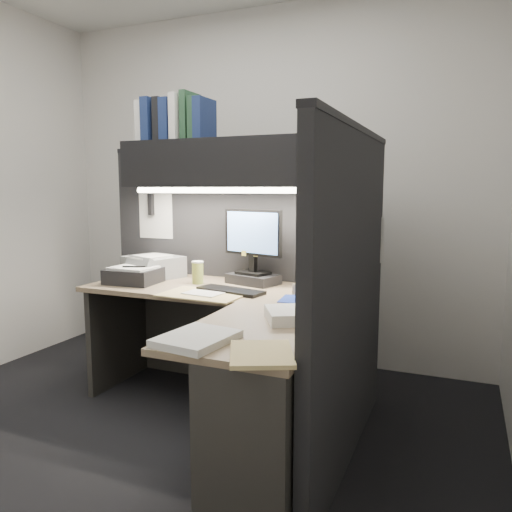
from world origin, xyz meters
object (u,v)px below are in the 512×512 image
desk (230,369)px  monitor (253,254)px  printer (153,267)px  keyboard (231,291)px  notebook_stack (134,276)px  overhead_shelf (238,163)px  coffee_cup (198,273)px  telephone (320,284)px

desk → monitor: 0.91m
printer → keyboard: bearing=-0.4°
monitor → notebook_stack: size_ratio=1.51×
overhead_shelf → notebook_stack: (-0.62, -0.28, -0.72)m
desk → keyboard: keyboard is taller
overhead_shelf → notebook_stack: size_ratio=4.89×
desk → overhead_shelf: 1.33m
overhead_shelf → keyboard: bearing=-73.4°
keyboard → coffee_cup: (-0.31, 0.17, 0.06)m
notebook_stack → desk: bearing=-27.3°
desk → telephone: (0.28, 0.65, 0.34)m
overhead_shelf → monitor: (0.11, -0.00, -0.58)m
notebook_stack → printer: bearing=93.6°
desk → telephone: telephone is taller
monitor → notebook_stack: bearing=-142.9°
coffee_cup → keyboard: bearing=-27.8°
keyboard → coffee_cup: bearing=164.0°
desk → printer: 1.23m
telephone → printer: 1.22m
desk → keyboard: 0.58m
desk → telephone: 0.78m
monitor → coffee_cup: size_ratio=3.51×
overhead_shelf → printer: (-0.63, -0.03, -0.70)m
monitor → telephone: (0.48, -0.10, -0.14)m
telephone → notebook_stack: telephone is taller
keyboard → printer: printer is taller
monitor → telephone: size_ratio=1.88×
coffee_cup → notebook_stack: coffee_cup is taller
desk → notebook_stack: notebook_stack is taller
printer → overhead_shelf: bearing=22.8°
monitor → keyboard: bearing=-76.9°
overhead_shelf → keyboard: (0.09, -0.30, -0.76)m
overhead_shelf → coffee_cup: size_ratio=11.33×
desk → overhead_shelf: (-0.30, 0.75, 1.06)m
desk → keyboard: (-0.21, 0.45, 0.30)m
overhead_shelf → notebook_stack: bearing=-155.8°
monitor → printer: monitor is taller
desk → coffee_cup: coffee_cup is taller
overhead_shelf → telephone: overhead_shelf is taller
desk → monitor: (-0.19, 0.75, 0.48)m
monitor → telephone: monitor is taller
desk → telephone: bearing=66.5°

